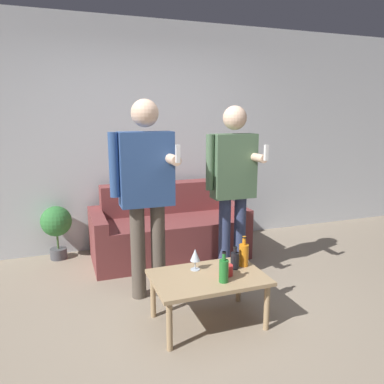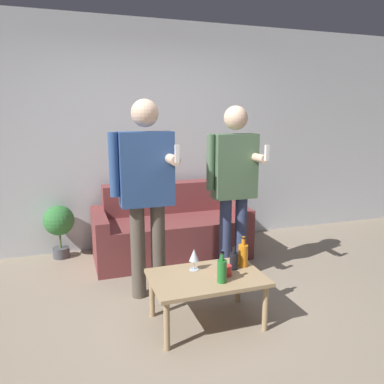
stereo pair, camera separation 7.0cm
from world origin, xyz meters
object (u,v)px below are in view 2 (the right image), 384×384
Objects in this scene: coffee_table at (207,281)px; bottle_orange at (222,270)px; couch at (170,230)px; person_standing_right at (234,179)px; person_standing_left at (146,185)px.

bottle_orange reaches higher than coffee_table.
person_standing_right is at bearing -61.37° from couch.
couch is at bearing 63.92° from person_standing_left.
coffee_table is (-0.11, -1.52, 0.05)m from couch.
person_standing_left reaches higher than coffee_table.
coffee_table is at bearing -127.05° from person_standing_right.
coffee_table is 1.12m from person_standing_right.
bottle_orange is at bearing -61.76° from person_standing_left.
couch is 1.99× the size of coffee_table.
coffee_table is at bearing -61.16° from person_standing_left.
couch is at bearing 118.63° from person_standing_right.
person_standing_right reaches higher than bottle_orange.
coffee_table is 3.69× the size of bottle_orange.
couch is 7.33× the size of bottle_orange.
person_standing_left is at bearing -172.61° from person_standing_right.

